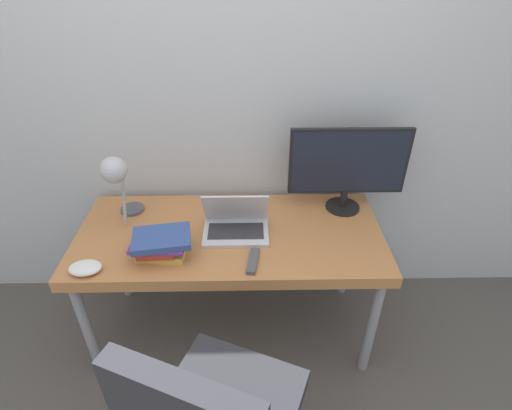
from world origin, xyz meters
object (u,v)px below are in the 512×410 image
Objects in this scene: book_stack at (160,245)px; monitor at (348,165)px; desk_lamp at (116,175)px; game_controller at (85,268)px; laptop at (236,224)px.

monitor is at bearing 22.56° from book_stack.
desk_lamp is 0.44m from game_controller.
book_stack is (0.22, -0.24, -0.22)m from desk_lamp.
laptop reaches higher than game_controller.
game_controller is (-1.22, -0.48, -0.24)m from monitor.
game_controller is (-0.09, -0.35, -0.26)m from desk_lamp.
laptop is 0.83× the size of desk_lamp.
monitor is 4.24× the size of game_controller.
book_stack is at bearing -47.45° from desk_lamp.
book_stack is 1.98× the size of game_controller.
laptop is 0.64m from monitor.
desk_lamp is at bearing 172.65° from laptop.
desk_lamp is at bearing 132.55° from book_stack.
book_stack reaches higher than game_controller.
laptop is 0.53× the size of monitor.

